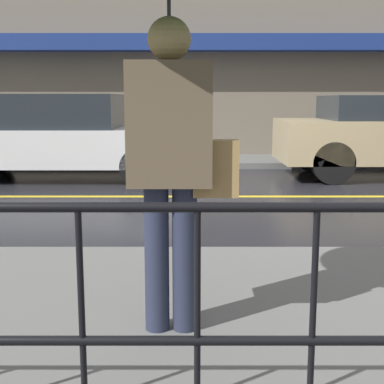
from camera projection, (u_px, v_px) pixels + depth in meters
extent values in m
plane|color=black|center=(278.00, 197.00, 7.67)|extent=(80.00, 80.00, 0.00)
cube|color=#60605E|center=(248.00, 161.00, 11.55)|extent=(28.00, 1.75, 0.12)
cube|color=gold|center=(278.00, 196.00, 7.67)|extent=(25.20, 0.12, 0.01)
cube|color=#706656|center=(246.00, 44.00, 12.12)|extent=(28.00, 0.30, 5.24)
cube|color=navy|center=(248.00, 43.00, 11.71)|extent=(16.80, 0.55, 0.35)
cylinder|color=black|center=(80.00, 329.00, 1.92)|extent=(0.02, 0.02, 0.89)
cylinder|color=black|center=(196.00, 329.00, 1.92)|extent=(0.02, 0.02, 0.89)
cylinder|color=black|center=(311.00, 329.00, 1.92)|extent=(0.02, 0.02, 0.89)
cylinder|color=#23283D|center=(155.00, 258.00, 2.91)|extent=(0.13, 0.13, 0.81)
cylinder|color=#23283D|center=(183.00, 258.00, 2.91)|extent=(0.13, 0.13, 0.81)
cube|color=brown|center=(168.00, 124.00, 2.79)|extent=(0.44, 0.26, 0.64)
sphere|color=#9E8850|center=(167.00, 39.00, 2.71)|extent=(0.22, 0.22, 0.22)
cylinder|color=#262628|center=(167.00, 53.00, 2.72)|extent=(0.02, 0.02, 0.72)
cube|color=#9E7A47|center=(214.00, 168.00, 2.83)|extent=(0.24, 0.12, 0.30)
cube|color=silver|center=(59.00, 146.00, 9.44)|extent=(4.68, 1.93, 0.63)
cube|color=#1E2328|center=(47.00, 111.00, 9.34)|extent=(2.43, 1.78, 0.58)
cylinder|color=black|center=(145.00, 156.00, 10.34)|extent=(0.60, 0.22, 0.60)
cylinder|color=black|center=(137.00, 167.00, 8.65)|extent=(0.60, 0.22, 0.60)
cube|color=#1E2328|center=(384.00, 108.00, 9.35)|extent=(2.09, 1.58, 0.42)
cylinder|color=black|center=(311.00, 154.00, 10.23)|extent=(0.70, 0.22, 0.70)
cylinder|color=black|center=(331.00, 163.00, 8.75)|extent=(0.70, 0.22, 0.70)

